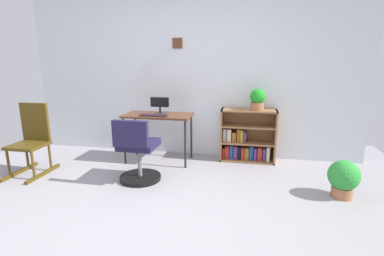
% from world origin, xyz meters
% --- Properties ---
extents(ground_plane, '(6.24, 6.24, 0.00)m').
position_xyz_m(ground_plane, '(0.00, 0.00, 0.00)').
color(ground_plane, '#959298').
extents(wall_back, '(5.20, 0.12, 2.50)m').
position_xyz_m(wall_back, '(-0.00, 2.15, 1.25)').
color(wall_back, silver).
rests_on(wall_back, ground_plane).
extents(desk, '(0.99, 0.52, 0.72)m').
position_xyz_m(desk, '(-0.39, 1.66, 0.65)').
color(desk, brown).
rests_on(desk, ground_plane).
extents(monitor, '(0.28, 0.16, 0.25)m').
position_xyz_m(monitor, '(-0.38, 1.70, 0.84)').
color(monitor, '#262628').
rests_on(monitor, desk).
extents(keyboard, '(0.39, 0.13, 0.02)m').
position_xyz_m(keyboard, '(-0.42, 1.52, 0.73)').
color(keyboard, black).
rests_on(keyboard, desk).
extents(office_chair, '(0.52, 0.55, 0.82)m').
position_xyz_m(office_chair, '(-0.42, 0.88, 0.36)').
color(office_chair, black).
rests_on(office_chair, ground_plane).
extents(rocking_chair, '(0.42, 0.64, 0.94)m').
position_xyz_m(rocking_chair, '(-1.92, 0.91, 0.47)').
color(rocking_chair, '#4B3910').
rests_on(rocking_chair, ground_plane).
extents(bookshelf_low, '(0.80, 0.30, 0.79)m').
position_xyz_m(bookshelf_low, '(0.89, 1.95, 0.34)').
color(bookshelf_low, olive).
rests_on(bookshelf_low, ground_plane).
extents(potted_plant_on_shelf, '(0.22, 0.22, 0.30)m').
position_xyz_m(potted_plant_on_shelf, '(1.02, 1.90, 0.94)').
color(potted_plant_on_shelf, '#9E6642').
rests_on(potted_plant_on_shelf, bookshelf_low).
extents(potted_plant_floor, '(0.33, 0.33, 0.43)m').
position_xyz_m(potted_plant_floor, '(1.95, 0.90, 0.23)').
color(potted_plant_floor, '#9E6642').
rests_on(potted_plant_floor, ground_plane).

